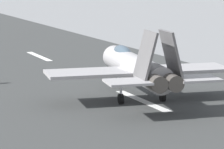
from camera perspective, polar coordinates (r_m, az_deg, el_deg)
name	(u,v)px	position (r m, az deg, el deg)	size (l,w,h in m)	color
ground_plane	(140,100)	(44.85, 2.67, -2.43)	(400.00, 400.00, 0.00)	gray
runway_strip	(140,100)	(44.83, 2.68, -2.43)	(240.00, 26.00, 0.02)	#383A39
fighter_jet	(135,66)	(45.11, 2.19, 0.78)	(16.86, 14.07, 5.62)	#9C999B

